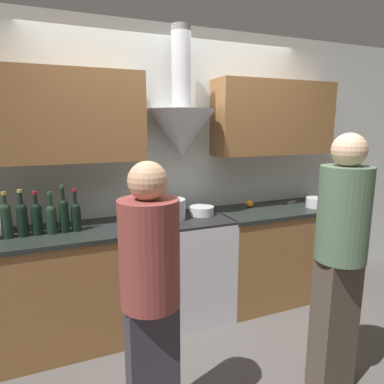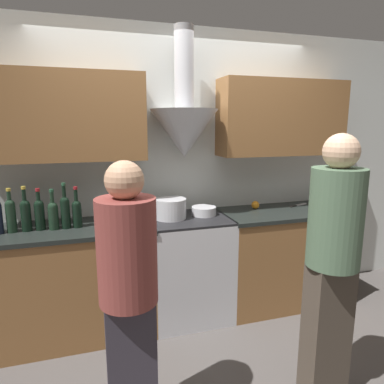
{
  "view_description": "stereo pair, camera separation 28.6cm",
  "coord_description": "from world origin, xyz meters",
  "px_view_note": "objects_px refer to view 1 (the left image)",
  "views": [
    {
      "loc": [
        -1.08,
        -2.37,
        1.74
      ],
      "look_at": [
        0.0,
        0.23,
        1.18
      ],
      "focal_mm": 32.0,
      "sensor_mm": 36.0,
      "label": 1
    },
    {
      "loc": [
        -0.81,
        -2.47,
        1.74
      ],
      "look_at": [
        0.0,
        0.23,
        1.18
      ],
      "focal_mm": 32.0,
      "sensor_mm": 36.0,
      "label": 2
    }
  ],
  "objects_px": {
    "wine_bottle_7": "(76,215)",
    "wine_bottle_4": "(37,217)",
    "wine_bottle_5": "(51,217)",
    "saucepan": "(316,202)",
    "mixing_bowl": "(202,211)",
    "wine_bottle_3": "(22,218)",
    "wine_bottle_6": "(64,214)",
    "stock_pot": "(170,209)",
    "orange_fruit": "(250,203)",
    "person_foreground_left": "(151,295)",
    "wine_bottle_2": "(6,219)",
    "person_foreground_right": "(340,254)",
    "stove_range": "(188,267)"
  },
  "relations": [
    {
      "from": "person_foreground_left",
      "to": "mixing_bowl",
      "type": "bearing_deg",
      "value": 55.01
    },
    {
      "from": "stove_range",
      "to": "wine_bottle_7",
      "type": "bearing_deg",
      "value": -179.05
    },
    {
      "from": "orange_fruit",
      "to": "stock_pot",
      "type": "bearing_deg",
      "value": -173.32
    },
    {
      "from": "saucepan",
      "to": "wine_bottle_5",
      "type": "bearing_deg",
      "value": 177.58
    },
    {
      "from": "mixing_bowl",
      "to": "stove_range",
      "type": "bearing_deg",
      "value": -163.23
    },
    {
      "from": "wine_bottle_2",
      "to": "stock_pot",
      "type": "height_order",
      "value": "wine_bottle_2"
    },
    {
      "from": "wine_bottle_6",
      "to": "orange_fruit",
      "type": "xyz_separation_m",
      "value": [
        1.73,
        0.15,
        -0.11
      ]
    },
    {
      "from": "wine_bottle_6",
      "to": "stock_pot",
      "type": "distance_m",
      "value": 0.86
    },
    {
      "from": "stock_pot",
      "to": "person_foreground_left",
      "type": "height_order",
      "value": "person_foreground_left"
    },
    {
      "from": "wine_bottle_3",
      "to": "wine_bottle_5",
      "type": "bearing_deg",
      "value": -3.88
    },
    {
      "from": "stove_range",
      "to": "wine_bottle_7",
      "type": "relative_size",
      "value": 2.84
    },
    {
      "from": "wine_bottle_7",
      "to": "wine_bottle_5",
      "type": "bearing_deg",
      "value": -178.78
    },
    {
      "from": "wine_bottle_3",
      "to": "wine_bottle_7",
      "type": "relative_size",
      "value": 1.06
    },
    {
      "from": "orange_fruit",
      "to": "person_foreground_right",
      "type": "xyz_separation_m",
      "value": [
        -0.16,
        -1.32,
        -0.03
      ]
    },
    {
      "from": "orange_fruit",
      "to": "person_foreground_right",
      "type": "relative_size",
      "value": 0.04
    },
    {
      "from": "wine_bottle_2",
      "to": "person_foreground_left",
      "type": "distance_m",
      "value": 1.35
    },
    {
      "from": "wine_bottle_4",
      "to": "person_foreground_right",
      "type": "relative_size",
      "value": 0.19
    },
    {
      "from": "wine_bottle_5",
      "to": "person_foreground_right",
      "type": "xyz_separation_m",
      "value": [
        1.65,
        -1.17,
        -0.11
      ]
    },
    {
      "from": "stock_pot",
      "to": "wine_bottle_6",
      "type": "bearing_deg",
      "value": -177.07
    },
    {
      "from": "mixing_bowl",
      "to": "orange_fruit",
      "type": "bearing_deg",
      "value": 8.32
    },
    {
      "from": "wine_bottle_4",
      "to": "person_foreground_left",
      "type": "distance_m",
      "value": 1.25
    },
    {
      "from": "orange_fruit",
      "to": "saucepan",
      "type": "relative_size",
      "value": 0.38
    },
    {
      "from": "wine_bottle_4",
      "to": "wine_bottle_5",
      "type": "relative_size",
      "value": 1.03
    },
    {
      "from": "wine_bottle_2",
      "to": "saucepan",
      "type": "bearing_deg",
      "value": -2.37
    },
    {
      "from": "stock_pot",
      "to": "mixing_bowl",
      "type": "bearing_deg",
      "value": 3.74
    },
    {
      "from": "stock_pot",
      "to": "wine_bottle_4",
      "type": "bearing_deg",
      "value": -178.39
    },
    {
      "from": "wine_bottle_4",
      "to": "wine_bottle_7",
      "type": "height_order",
      "value": "wine_bottle_7"
    },
    {
      "from": "mixing_bowl",
      "to": "wine_bottle_6",
      "type": "bearing_deg",
      "value": -176.85
    },
    {
      "from": "wine_bottle_2",
      "to": "wine_bottle_3",
      "type": "relative_size",
      "value": 0.98
    },
    {
      "from": "person_foreground_right",
      "to": "stove_range",
      "type": "bearing_deg",
      "value": 114.79
    },
    {
      "from": "wine_bottle_3",
      "to": "wine_bottle_7",
      "type": "bearing_deg",
      "value": -1.47
    },
    {
      "from": "wine_bottle_7",
      "to": "wine_bottle_4",
      "type": "bearing_deg",
      "value": 177.36
    },
    {
      "from": "mixing_bowl",
      "to": "orange_fruit",
      "type": "distance_m",
      "value": 0.56
    },
    {
      "from": "wine_bottle_7",
      "to": "orange_fruit",
      "type": "bearing_deg",
      "value": 5.02
    },
    {
      "from": "wine_bottle_4",
      "to": "wine_bottle_7",
      "type": "distance_m",
      "value": 0.28
    },
    {
      "from": "wine_bottle_5",
      "to": "wine_bottle_7",
      "type": "relative_size",
      "value": 0.97
    },
    {
      "from": "wine_bottle_7",
      "to": "orange_fruit",
      "type": "distance_m",
      "value": 1.65
    },
    {
      "from": "mixing_bowl",
      "to": "saucepan",
      "type": "distance_m",
      "value": 1.18
    },
    {
      "from": "wine_bottle_4",
      "to": "wine_bottle_5",
      "type": "height_order",
      "value": "wine_bottle_4"
    },
    {
      "from": "orange_fruit",
      "to": "wine_bottle_2",
      "type": "bearing_deg",
      "value": -176.27
    },
    {
      "from": "person_foreground_left",
      "to": "wine_bottle_3",
      "type": "bearing_deg",
      "value": 120.52
    },
    {
      "from": "wine_bottle_5",
      "to": "saucepan",
      "type": "relative_size",
      "value": 1.59
    },
    {
      "from": "wine_bottle_3",
      "to": "stock_pot",
      "type": "distance_m",
      "value": 1.14
    },
    {
      "from": "wine_bottle_2",
      "to": "wine_bottle_3",
      "type": "bearing_deg",
      "value": 1.9
    },
    {
      "from": "wine_bottle_3",
      "to": "wine_bottle_5",
      "type": "height_order",
      "value": "wine_bottle_3"
    },
    {
      "from": "wine_bottle_3",
      "to": "person_foreground_left",
      "type": "height_order",
      "value": "person_foreground_left"
    },
    {
      "from": "wine_bottle_2",
      "to": "stock_pot",
      "type": "bearing_deg",
      "value": 1.65
    },
    {
      "from": "wine_bottle_7",
      "to": "stock_pot",
      "type": "xyz_separation_m",
      "value": [
        0.77,
        0.04,
        -0.04
      ]
    },
    {
      "from": "stock_pot",
      "to": "person_foreground_right",
      "type": "relative_size",
      "value": 0.16
    },
    {
      "from": "saucepan",
      "to": "person_foreground_left",
      "type": "relative_size",
      "value": 0.13
    }
  ]
}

